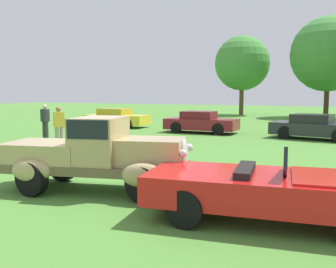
% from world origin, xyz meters
% --- Properties ---
extents(ground_plane, '(120.00, 120.00, 0.00)m').
position_xyz_m(ground_plane, '(0.00, 0.00, 0.00)').
color(ground_plane, '#4C8433').
extents(feature_pickup_truck, '(4.46, 2.56, 1.70)m').
position_xyz_m(feature_pickup_truck, '(0.28, -0.56, 0.86)').
color(feature_pickup_truck, brown).
rests_on(feature_pickup_truck, ground_plane).
extents(neighbor_convertible, '(4.55, 2.26, 1.40)m').
position_xyz_m(neighbor_convertible, '(4.35, -1.00, 0.58)').
color(neighbor_convertible, red).
rests_on(neighbor_convertible, ground_plane).
extents(show_car_yellow, '(4.35, 1.75, 1.22)m').
position_xyz_m(show_car_yellow, '(-8.21, 13.38, 0.60)').
color(show_car_yellow, yellow).
rests_on(show_car_yellow, ground_plane).
extents(show_car_burgundy, '(4.06, 1.75, 1.22)m').
position_xyz_m(show_car_burgundy, '(-1.85, 12.26, 0.60)').
color(show_car_burgundy, maroon).
rests_on(show_car_burgundy, ground_plane).
extents(show_car_charcoal, '(4.35, 2.43, 1.22)m').
position_xyz_m(show_car_charcoal, '(4.18, 11.78, 0.60)').
color(show_car_charcoal, '#28282D').
rests_on(show_car_charcoal, ground_plane).
extents(spectator_near_truck, '(0.43, 0.30, 1.69)m').
position_xyz_m(spectator_near_truck, '(-7.76, 6.36, 0.91)').
color(spectator_near_truck, '#383838').
rests_on(spectator_near_truck, ground_plane).
extents(spectator_between_cars, '(0.42, 0.47, 1.69)m').
position_xyz_m(spectator_between_cars, '(-5.20, 4.43, 0.91)').
color(spectator_between_cars, '#9E998E').
rests_on(spectator_between_cars, ground_plane).
extents(treeline_far_left, '(5.53, 5.53, 8.02)m').
position_xyz_m(treeline_far_left, '(-4.03, 30.42, 5.24)').
color(treeline_far_left, brown).
rests_on(treeline_far_left, ground_plane).
extents(treeline_mid_left, '(6.75, 6.75, 9.11)m').
position_xyz_m(treeline_mid_left, '(4.05, 29.59, 5.73)').
color(treeline_mid_left, '#47331E').
rests_on(treeline_mid_left, ground_plane).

